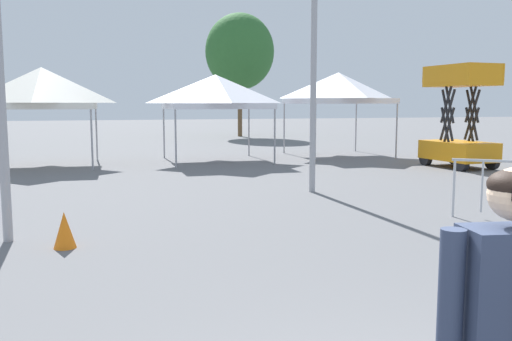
{
  "coord_description": "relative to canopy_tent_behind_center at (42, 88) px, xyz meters",
  "views": [
    {
      "loc": [
        -1.9,
        -2.13,
        2.05
      ],
      "look_at": [
        -0.08,
        3.75,
        1.3
      ],
      "focal_mm": 38.56,
      "sensor_mm": 36.0,
      "label": 1
    }
  ],
  "objects": [
    {
      "name": "canopy_tent_behind_center",
      "position": [
        0.0,
        0.0,
        0.0
      ],
      "size": [
        3.53,
        3.53,
        3.23
      ],
      "color": "#9E9EA3",
      "rests_on": "ground"
    },
    {
      "name": "canopy_tent_far_right",
      "position": [
        5.77,
        -0.08,
        -0.08
      ],
      "size": [
        3.58,
        3.58,
        3.08
      ],
      "color": "#9E9EA3",
      "rests_on": "ground"
    },
    {
      "name": "canopy_tent_left_of_center",
      "position": [
        10.85,
        0.56,
        0.11
      ],
      "size": [
        3.49,
        3.49,
        3.27
      ],
      "color": "#9E9EA3",
      "rests_on": "ground"
    },
    {
      "name": "scissor_lift",
      "position": [
        12.81,
        -4.31,
        -1.51
      ],
      "size": [
        1.54,
        2.38,
        3.27
      ],
      "color": "black",
      "rests_on": "ground"
    },
    {
      "name": "person_foreground",
      "position": [
        3.07,
        -17.4,
        -1.52
      ],
      "size": [
        0.64,
        0.31,
        1.78
      ],
      "color": "#33384C",
      "rests_on": "ground"
    },
    {
      "name": "tree_behind_tents_left",
      "position": [
        10.66,
        14.33,
        2.72
      ],
      "size": [
        4.29,
        4.29,
        7.65
      ],
      "color": "brown",
      "rests_on": "ground"
    },
    {
      "name": "traffic_cone_lot_center",
      "position": [
        0.98,
        -11.16,
        -2.29
      ],
      "size": [
        0.32,
        0.32,
        0.53
      ],
      "primitive_type": "cone",
      "color": "orange",
      "rests_on": "ground"
    }
  ]
}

